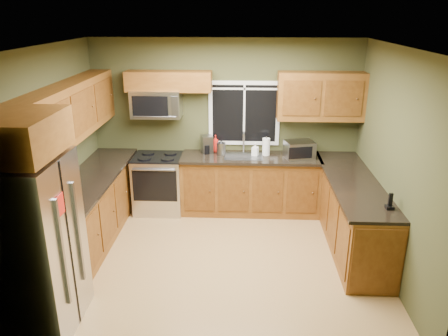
# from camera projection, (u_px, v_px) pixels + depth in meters

# --- Properties ---
(floor) EXTENTS (4.20, 4.20, 0.00)m
(floor) POSITION_uv_depth(u_px,v_px,m) (219.00, 259.00, 5.73)
(floor) COLOR #A27A47
(floor) RESTS_ON ground
(ceiling) EXTENTS (4.20, 4.20, 0.00)m
(ceiling) POSITION_uv_depth(u_px,v_px,m) (218.00, 47.00, 4.81)
(ceiling) COLOR white
(ceiling) RESTS_ON back_wall
(back_wall) EXTENTS (4.20, 0.00, 4.20)m
(back_wall) POSITION_uv_depth(u_px,v_px,m) (225.00, 125.00, 6.96)
(back_wall) COLOR #3D3F21
(back_wall) RESTS_ON ground
(front_wall) EXTENTS (4.20, 0.00, 4.20)m
(front_wall) POSITION_uv_depth(u_px,v_px,m) (205.00, 234.00, 3.58)
(front_wall) COLOR #3D3F21
(front_wall) RESTS_ON ground
(left_wall) EXTENTS (0.00, 3.60, 3.60)m
(left_wall) POSITION_uv_depth(u_px,v_px,m) (48.00, 160.00, 5.37)
(left_wall) COLOR #3D3F21
(left_wall) RESTS_ON ground
(right_wall) EXTENTS (0.00, 3.60, 3.60)m
(right_wall) POSITION_uv_depth(u_px,v_px,m) (395.00, 165.00, 5.18)
(right_wall) COLOR #3D3F21
(right_wall) RESTS_ON ground
(window) EXTENTS (1.12, 0.03, 1.02)m
(window) POSITION_uv_depth(u_px,v_px,m) (244.00, 113.00, 6.86)
(window) COLOR white
(window) RESTS_ON back_wall
(base_cabinets_left) EXTENTS (0.60, 2.65, 0.90)m
(base_cabinets_left) POSITION_uv_depth(u_px,v_px,m) (93.00, 210.00, 6.11)
(base_cabinets_left) COLOR brown
(base_cabinets_left) RESTS_ON ground
(countertop_left) EXTENTS (0.65, 2.65, 0.04)m
(countertop_left) POSITION_uv_depth(u_px,v_px,m) (91.00, 179.00, 5.95)
(countertop_left) COLOR black
(countertop_left) RESTS_ON base_cabinets_left
(base_cabinets_back) EXTENTS (2.17, 0.60, 0.90)m
(base_cabinets_back) POSITION_uv_depth(u_px,v_px,m) (250.00, 185.00, 6.97)
(base_cabinets_back) COLOR brown
(base_cabinets_back) RESTS_ON ground
(countertop_back) EXTENTS (2.17, 0.65, 0.04)m
(countertop_back) POSITION_uv_depth(u_px,v_px,m) (251.00, 158.00, 6.79)
(countertop_back) COLOR black
(countertop_back) RESTS_ON base_cabinets_back
(base_cabinets_peninsula) EXTENTS (0.60, 2.52, 0.90)m
(base_cabinets_peninsula) POSITION_uv_depth(u_px,v_px,m) (351.00, 213.00, 6.01)
(base_cabinets_peninsula) COLOR brown
(base_cabinets_peninsula) RESTS_ON ground
(countertop_peninsula) EXTENTS (0.65, 2.50, 0.04)m
(countertop_peninsula) POSITION_uv_depth(u_px,v_px,m) (353.00, 181.00, 5.86)
(countertop_peninsula) COLOR black
(countertop_peninsula) RESTS_ON base_cabinets_peninsula
(upper_cabinets_left) EXTENTS (0.33, 2.65, 0.72)m
(upper_cabinets_left) POSITION_uv_depth(u_px,v_px,m) (71.00, 111.00, 5.63)
(upper_cabinets_left) COLOR brown
(upper_cabinets_left) RESTS_ON left_wall
(upper_cabinets_back_left) EXTENTS (1.30, 0.33, 0.30)m
(upper_cabinets_back_left) POSITION_uv_depth(u_px,v_px,m) (169.00, 81.00, 6.60)
(upper_cabinets_back_left) COLOR brown
(upper_cabinets_back_left) RESTS_ON back_wall
(upper_cabinets_back_right) EXTENTS (1.30, 0.33, 0.72)m
(upper_cabinets_back_right) POSITION_uv_depth(u_px,v_px,m) (321.00, 96.00, 6.57)
(upper_cabinets_back_right) COLOR brown
(upper_cabinets_back_right) RESTS_ON back_wall
(upper_cabinet_over_fridge) EXTENTS (0.72, 0.90, 0.38)m
(upper_cabinet_over_fridge) POSITION_uv_depth(u_px,v_px,m) (15.00, 135.00, 3.90)
(upper_cabinet_over_fridge) COLOR brown
(upper_cabinet_over_fridge) RESTS_ON left_wall
(refrigerator) EXTENTS (0.74, 0.90, 1.80)m
(refrigerator) POSITION_uv_depth(u_px,v_px,m) (34.00, 246.00, 4.28)
(refrigerator) COLOR #B7B7BC
(refrigerator) RESTS_ON ground
(range) EXTENTS (0.76, 0.69, 0.94)m
(range) POSITION_uv_depth(u_px,v_px,m) (159.00, 183.00, 7.00)
(range) COLOR #B7B7BC
(range) RESTS_ON ground
(microwave) EXTENTS (0.76, 0.41, 0.42)m
(microwave) POSITION_uv_depth(u_px,v_px,m) (156.00, 104.00, 6.70)
(microwave) COLOR #B7B7BC
(microwave) RESTS_ON back_wall
(sink) EXTENTS (0.60, 0.42, 0.36)m
(sink) POSITION_uv_depth(u_px,v_px,m) (243.00, 155.00, 6.80)
(sink) COLOR slate
(sink) RESTS_ON countertop_back
(toaster_oven) EXTENTS (0.49, 0.42, 0.27)m
(toaster_oven) POSITION_uv_depth(u_px,v_px,m) (299.00, 150.00, 6.67)
(toaster_oven) COLOR #B7B7BC
(toaster_oven) RESTS_ON countertop_back
(coffee_maker) EXTENTS (0.22, 0.26, 0.28)m
(coffee_maker) POSITION_uv_depth(u_px,v_px,m) (207.00, 145.00, 6.92)
(coffee_maker) COLOR slate
(coffee_maker) RESTS_ON countertop_back
(kettle) EXTENTS (0.16, 0.16, 0.24)m
(kettle) POSITION_uv_depth(u_px,v_px,m) (221.00, 148.00, 6.80)
(kettle) COLOR #B7B7BC
(kettle) RESTS_ON countertop_back
(paper_towel_roll) EXTENTS (0.15, 0.15, 0.30)m
(paper_towel_roll) POSITION_uv_depth(u_px,v_px,m) (266.00, 147.00, 6.80)
(paper_towel_roll) COLOR white
(paper_towel_roll) RESTS_ON countertop_back
(soap_bottle_a) EXTENTS (0.12, 0.12, 0.27)m
(soap_bottle_a) POSITION_uv_depth(u_px,v_px,m) (216.00, 143.00, 6.97)
(soap_bottle_a) COLOR red
(soap_bottle_a) RESTS_ON countertop_back
(soap_bottle_b) EXTENTS (0.12, 0.12, 0.20)m
(soap_bottle_b) POSITION_uv_depth(u_px,v_px,m) (255.00, 149.00, 6.79)
(soap_bottle_b) COLOR white
(soap_bottle_b) RESTS_ON countertop_back
(soap_bottle_c) EXTENTS (0.16, 0.16, 0.18)m
(soap_bottle_c) POSITION_uv_depth(u_px,v_px,m) (209.00, 147.00, 6.95)
(soap_bottle_c) COLOR white
(soap_bottle_c) RESTS_ON countertop_back
(cordless_phone) EXTENTS (0.09, 0.09, 0.19)m
(cordless_phone) POSITION_uv_depth(u_px,v_px,m) (390.00, 204.00, 4.97)
(cordless_phone) COLOR black
(cordless_phone) RESTS_ON countertop_peninsula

